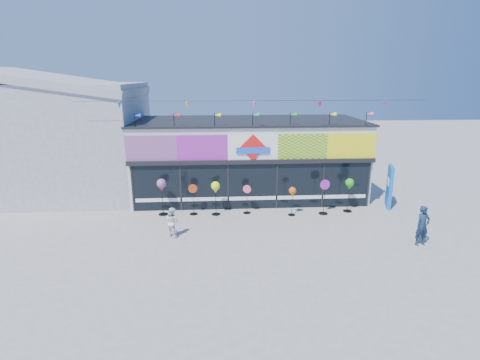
{
  "coord_description": "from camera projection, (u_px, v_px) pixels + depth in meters",
  "views": [
    {
      "loc": [
        -1.69,
        -14.09,
        6.39
      ],
      "look_at": [
        -0.7,
        2.0,
        1.88
      ],
      "focal_mm": 28.0,
      "sensor_mm": 36.0,
      "label": 1
    }
  ],
  "objects": [
    {
      "name": "kite_shop",
      "position": [
        248.0,
        158.0,
        20.52
      ],
      "size": [
        16.0,
        5.7,
        5.31
      ],
      "color": "silver",
      "rests_on": "ground"
    },
    {
      "name": "spinner_5",
      "position": [
        324.0,
        196.0,
        17.69
      ],
      "size": [
        0.48,
        0.43,
        1.69
      ],
      "color": "black",
      "rests_on": "ground"
    },
    {
      "name": "spinner_0",
      "position": [
        162.0,
        186.0,
        17.45
      ],
      "size": [
        0.45,
        0.45,
        1.77
      ],
      "color": "black",
      "rests_on": "ground"
    },
    {
      "name": "spinner_1",
      "position": [
        193.0,
        199.0,
        17.66
      ],
      "size": [
        0.42,
        0.38,
        1.49
      ],
      "color": "black",
      "rests_on": "ground"
    },
    {
      "name": "ground",
      "position": [
        260.0,
        237.0,
        15.37
      ],
      "size": [
        80.0,
        80.0,
        0.0
      ],
      "primitive_type": "plane",
      "color": "gray",
      "rests_on": "ground"
    },
    {
      "name": "spinner_4",
      "position": [
        292.0,
        193.0,
        17.46
      ],
      "size": [
        0.35,
        0.35,
        1.39
      ],
      "color": "black",
      "rests_on": "ground"
    },
    {
      "name": "spinner_6",
      "position": [
        349.0,
        185.0,
        17.9
      ],
      "size": [
        0.42,
        0.42,
        1.66
      ],
      "color": "black",
      "rests_on": "ground"
    },
    {
      "name": "spinner_2",
      "position": [
        216.0,
        188.0,
        17.48
      ],
      "size": [
        0.41,
        0.41,
        1.63
      ],
      "color": "black",
      "rests_on": "ground"
    },
    {
      "name": "spinner_3",
      "position": [
        247.0,
        198.0,
        17.82
      ],
      "size": [
        0.37,
        0.36,
        1.41
      ],
      "color": "black",
      "rests_on": "ground"
    },
    {
      "name": "blue_sign",
      "position": [
        389.0,
        187.0,
        18.58
      ],
      "size": [
        0.47,
        1.06,
        2.12
      ],
      "rotation": [
        0.0,
        0.0,
        -0.3
      ],
      "color": "blue",
      "rests_on": "ground"
    },
    {
      "name": "neighbour_building",
      "position": [
        67.0,
        135.0,
        20.64
      ],
      "size": [
        8.18,
        7.2,
        6.87
      ],
      "color": "#ADAFB2",
      "rests_on": "ground"
    },
    {
      "name": "child",
      "position": [
        172.0,
        222.0,
        15.29
      ],
      "size": [
        0.68,
        0.66,
        1.24
      ],
      "primitive_type": "imported",
      "rotation": [
        0.0,
        0.0,
        2.42
      ],
      "color": "white",
      "rests_on": "ground"
    },
    {
      "name": "adult_man",
      "position": [
        422.0,
        226.0,
        14.43
      ],
      "size": [
        0.65,
        0.5,
        1.59
      ],
      "primitive_type": "imported",
      "rotation": [
        0.0,
        0.0,
        0.22
      ],
      "color": "#14253E",
      "rests_on": "ground"
    }
  ]
}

